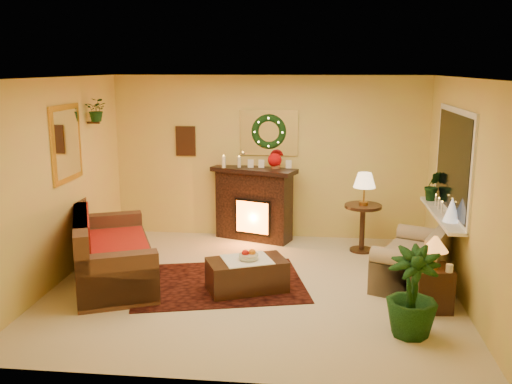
# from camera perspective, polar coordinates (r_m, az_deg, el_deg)

# --- Properties ---
(floor) EXTENTS (5.00, 5.00, 0.00)m
(floor) POSITION_cam_1_polar(r_m,az_deg,el_deg) (7.33, -0.30, -9.41)
(floor) COLOR beige
(floor) RESTS_ON ground
(ceiling) EXTENTS (5.00, 5.00, 0.00)m
(ceiling) POSITION_cam_1_polar(r_m,az_deg,el_deg) (6.81, -0.33, 11.36)
(ceiling) COLOR white
(ceiling) RESTS_ON ground
(wall_back) EXTENTS (5.00, 5.00, 0.00)m
(wall_back) POSITION_cam_1_polar(r_m,az_deg,el_deg) (9.16, 1.30, 3.47)
(wall_back) COLOR #EFD88C
(wall_back) RESTS_ON ground
(wall_front) EXTENTS (5.00, 5.00, 0.00)m
(wall_front) POSITION_cam_1_polar(r_m,az_deg,el_deg) (4.79, -3.40, -4.91)
(wall_front) COLOR #EFD88C
(wall_front) RESTS_ON ground
(wall_left) EXTENTS (4.50, 4.50, 0.00)m
(wall_left) POSITION_cam_1_polar(r_m,az_deg,el_deg) (7.65, -19.27, 0.98)
(wall_left) COLOR #EFD88C
(wall_left) RESTS_ON ground
(wall_right) EXTENTS (4.50, 4.50, 0.00)m
(wall_right) POSITION_cam_1_polar(r_m,az_deg,el_deg) (7.12, 20.10, 0.10)
(wall_right) COLOR #EFD88C
(wall_right) RESTS_ON ground
(area_rug) EXTENTS (2.46, 2.07, 0.01)m
(area_rug) POSITION_cam_1_polar(r_m,az_deg,el_deg) (7.44, -3.74, -9.05)
(area_rug) COLOR #401011
(area_rug) RESTS_ON floor
(sofa) EXTENTS (1.68, 2.30, 0.91)m
(sofa) POSITION_cam_1_polar(r_m,az_deg,el_deg) (7.67, -14.11, -5.38)
(sofa) COLOR #4F3225
(sofa) RESTS_ON floor
(red_throw) EXTENTS (0.84, 1.37, 0.02)m
(red_throw) POSITION_cam_1_polar(r_m,az_deg,el_deg) (7.78, -13.99, -4.94)
(red_throw) COLOR #B30008
(red_throw) RESTS_ON sofa
(fireplace) EXTENTS (1.25, 0.75, 1.10)m
(fireplace) POSITION_cam_1_polar(r_m,az_deg,el_deg) (9.12, -0.20, -1.38)
(fireplace) COLOR black
(fireplace) RESTS_ON floor
(poinsettia) EXTENTS (0.22, 0.22, 0.22)m
(poinsettia) POSITION_cam_1_polar(r_m,az_deg,el_deg) (8.91, 1.89, 3.22)
(poinsettia) COLOR #C1080A
(poinsettia) RESTS_ON fireplace
(mantel_candle_a) EXTENTS (0.06, 0.06, 0.19)m
(mantel_candle_a) POSITION_cam_1_polar(r_m,az_deg,el_deg) (8.98, -3.25, 3.02)
(mantel_candle_a) COLOR white
(mantel_candle_a) RESTS_ON fireplace
(mantel_candle_b) EXTENTS (0.06, 0.06, 0.17)m
(mantel_candle_b) POSITION_cam_1_polar(r_m,az_deg,el_deg) (8.96, -1.70, 3.01)
(mantel_candle_b) COLOR white
(mantel_candle_b) RESTS_ON fireplace
(mantel_mirror) EXTENTS (0.92, 0.02, 0.72)m
(mantel_mirror) POSITION_cam_1_polar(r_m,az_deg,el_deg) (9.08, 1.30, 5.94)
(mantel_mirror) COLOR white
(mantel_mirror) RESTS_ON wall_back
(wreath) EXTENTS (0.55, 0.11, 0.55)m
(wreath) POSITION_cam_1_polar(r_m,az_deg,el_deg) (9.04, 1.28, 6.04)
(wreath) COLOR #194719
(wreath) RESTS_ON wall_back
(wall_art) EXTENTS (0.32, 0.03, 0.48)m
(wall_art) POSITION_cam_1_polar(r_m,az_deg,el_deg) (9.31, -7.04, 5.08)
(wall_art) COLOR #381E11
(wall_art) RESTS_ON wall_back
(gold_mirror) EXTENTS (0.03, 0.84, 1.00)m
(gold_mirror) POSITION_cam_1_polar(r_m,az_deg,el_deg) (7.84, -18.44, 4.64)
(gold_mirror) COLOR gold
(gold_mirror) RESTS_ON wall_left
(hanging_plant) EXTENTS (0.33, 0.28, 0.36)m
(hanging_plant) POSITION_cam_1_polar(r_m,az_deg,el_deg) (8.44, -15.57, 6.84)
(hanging_plant) COLOR #194719
(hanging_plant) RESTS_ON wall_left
(loveseat) EXTENTS (1.28, 1.58, 0.80)m
(loveseat) POSITION_cam_1_polar(r_m,az_deg,el_deg) (7.59, 15.74, -5.75)
(loveseat) COLOR gray
(loveseat) RESTS_ON floor
(window_frame) EXTENTS (0.03, 1.86, 1.36)m
(window_frame) POSITION_cam_1_polar(r_m,az_deg,el_deg) (7.60, 19.17, 2.83)
(window_frame) COLOR white
(window_frame) RESTS_ON wall_right
(window_glass) EXTENTS (0.02, 1.70, 1.22)m
(window_glass) POSITION_cam_1_polar(r_m,az_deg,el_deg) (7.59, 19.06, 2.83)
(window_glass) COLOR black
(window_glass) RESTS_ON wall_right
(window_sill) EXTENTS (0.22, 1.86, 0.04)m
(window_sill) POSITION_cam_1_polar(r_m,az_deg,el_deg) (7.71, 18.05, -2.13)
(window_sill) COLOR white
(window_sill) RESTS_ON wall_right
(mini_tree) EXTENTS (0.20, 0.20, 0.30)m
(mini_tree) POSITION_cam_1_polar(r_m,az_deg,el_deg) (7.27, 19.00, -1.68)
(mini_tree) COLOR white
(mini_tree) RESTS_ON window_sill
(sill_plant) EXTENTS (0.30, 0.24, 0.55)m
(sill_plant) POSITION_cam_1_polar(r_m,az_deg,el_deg) (8.33, 17.27, 0.49)
(sill_plant) COLOR black
(sill_plant) RESTS_ON window_sill
(side_table_round) EXTENTS (0.58, 0.58, 0.72)m
(side_table_round) POSITION_cam_1_polar(r_m,az_deg,el_deg) (8.72, 10.56, -3.78)
(side_table_round) COLOR #4D331D
(side_table_round) RESTS_ON floor
(lamp_cream) EXTENTS (0.33, 0.33, 0.50)m
(lamp_cream) POSITION_cam_1_polar(r_m,az_deg,el_deg) (8.57, 10.75, -0.23)
(lamp_cream) COLOR #EAC287
(lamp_cream) RESTS_ON side_table_round
(end_table_square) EXTENTS (0.45, 0.45, 0.50)m
(end_table_square) POSITION_cam_1_polar(r_m,az_deg,el_deg) (6.89, 17.15, -9.04)
(end_table_square) COLOR #37200F
(end_table_square) RESTS_ON floor
(lamp_tiffany) EXTENTS (0.29, 0.29, 0.43)m
(lamp_tiffany) POSITION_cam_1_polar(r_m,az_deg,el_deg) (6.70, 17.46, -5.37)
(lamp_tiffany) COLOR #FFAC22
(lamp_tiffany) RESTS_ON end_table_square
(coffee_table) EXTENTS (1.08, 0.86, 0.40)m
(coffee_table) POSITION_cam_1_polar(r_m,az_deg,el_deg) (7.13, -0.92, -8.25)
(coffee_table) COLOR #321E14
(coffee_table) RESTS_ON floor
(fruit_bowl) EXTENTS (0.24, 0.24, 0.06)m
(fruit_bowl) POSITION_cam_1_polar(r_m,az_deg,el_deg) (7.04, -0.75, -6.45)
(fruit_bowl) COLOR beige
(fruit_bowl) RESTS_ON coffee_table
(floor_palm) EXTENTS (1.88, 1.88, 2.82)m
(floor_palm) POSITION_cam_1_polar(r_m,az_deg,el_deg) (6.13, 15.34, -9.84)
(floor_palm) COLOR #154913
(floor_palm) RESTS_ON floor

